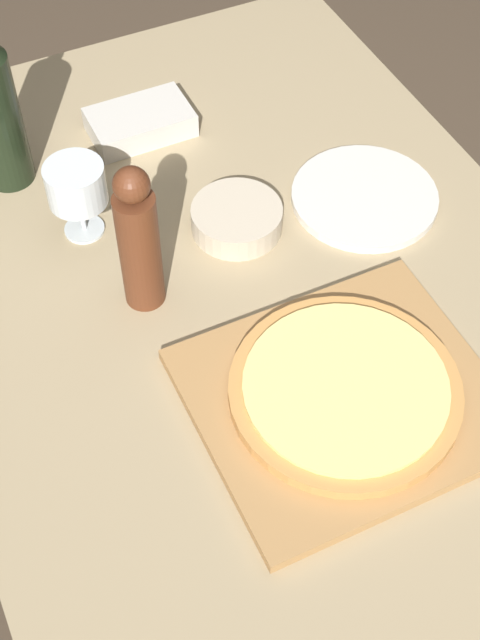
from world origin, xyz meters
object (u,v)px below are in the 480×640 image
pizza (345,389)px  small_bowl (237,219)px  pepper_mill (139,241)px  wine_glass (76,186)px

pizza → small_bowl: 0.35m
pepper_mill → wine_glass: bearing=102.4°
wine_glass → small_bowl: wine_glass is taller
pizza → wine_glass: bearing=114.8°
pizza → wine_glass: wine_glass is taller
pepper_mill → small_bowl: (0.18, 0.07, -0.10)m
pizza → wine_glass: size_ratio=2.40×
wine_glass → small_bowl: bearing=-24.3°
pepper_mill → small_bowl: bearing=20.9°
pepper_mill → wine_glass: pepper_mill is taller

